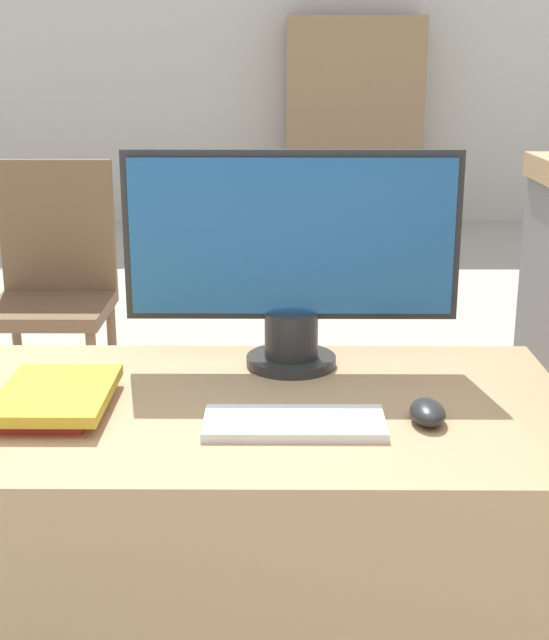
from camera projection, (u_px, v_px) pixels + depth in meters
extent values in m
cube|color=beige|center=(276.00, 48.00, 7.18)|extent=(12.00, 0.06, 2.80)
cube|color=tan|center=(258.00, 579.00, 1.73)|extent=(1.16, 0.67, 0.74)
cylinder|color=#282828|center=(291.00, 361.00, 1.82)|extent=(0.18, 0.18, 0.02)
cylinder|color=#282828|center=(291.00, 334.00, 1.81)|extent=(0.11, 0.11, 0.09)
cube|color=#282828|center=(292.00, 236.00, 1.75)|extent=(0.66, 0.01, 0.34)
cube|color=#1E5693|center=(292.00, 236.00, 1.75)|extent=(0.64, 0.02, 0.31)
cube|color=white|center=(294.00, 423.00, 1.52)|extent=(0.31, 0.13, 0.02)
ellipsoid|color=#262626|center=(428.00, 412.00, 1.54)|extent=(0.06, 0.10, 0.04)
cube|color=#B72D28|center=(50.00, 403.00, 1.60)|extent=(0.16, 0.24, 0.02)
cube|color=gold|center=(56.00, 394.00, 1.59)|extent=(0.19, 0.26, 0.02)
cylinder|color=brown|center=(93.00, 386.00, 3.20)|extent=(0.04, 0.04, 0.41)
cylinder|color=brown|center=(18.00, 352.00, 3.57)|extent=(0.04, 0.04, 0.41)
cylinder|color=brown|center=(113.00, 352.00, 3.56)|extent=(0.04, 0.04, 0.41)
cube|color=brown|center=(49.00, 309.00, 3.32)|extent=(0.44, 0.44, 0.05)
cube|color=brown|center=(57.00, 226.00, 3.43)|extent=(0.44, 0.04, 0.51)
cube|color=#9E7A56|center=(354.00, 124.00, 7.11)|extent=(1.08, 0.32, 1.64)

